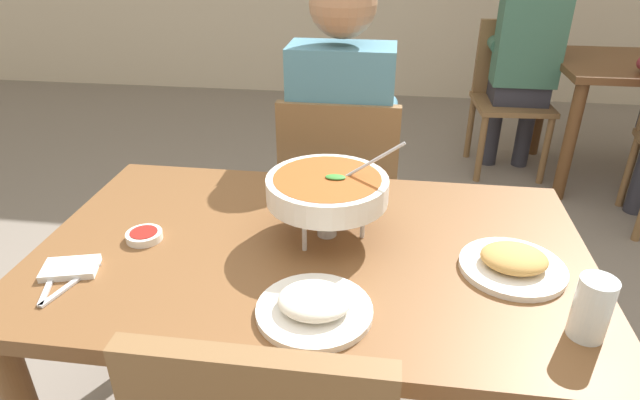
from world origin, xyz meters
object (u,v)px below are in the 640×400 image
Objects in this scene: appetizer_plate at (513,263)px; diner_main at (342,133)px; rice_plate at (314,306)px; drink_glass at (591,311)px; curry_bowl at (327,189)px; sauce_dish at (144,235)px; chair_bg_left at (510,88)px; chair_diner_main at (340,195)px; dining_table_main at (312,280)px; patron_bg_left at (526,53)px.

diner_main is at bearing 121.54° from appetizer_plate.
drink_glass reaches higher than rice_plate.
drink_glass is at bearing -29.05° from curry_bowl.
chair_bg_left reaches higher than sauce_dish.
chair_diner_main is 1.00× the size of chair_bg_left.
drink_glass is (0.53, 0.01, 0.04)m from rice_plate.
sauce_dish is at bearing -119.80° from chair_bg_left.
diner_main reaches higher than appetizer_plate.
dining_table_main is 0.44m from sauce_dish.
chair_diner_main is 1.82m from chair_bg_left.
appetizer_plate is at bearing -58.46° from diner_main.
appetizer_plate reaches higher than sauce_dish.
chair_diner_main is at bearing 121.37° from drink_glass.
diner_main is at bearing 90.00° from dining_table_main.
patron_bg_left is at bearing 58.58° from sauce_dish.
drink_glass is at bearing -98.45° from patron_bg_left.
patron_bg_left is at bearing -68.93° from chair_bg_left.
diner_main reaches higher than drink_glass.
curry_bowl is 0.62m from drink_glass.
appetizer_plate is at bearing 26.39° from rice_plate.
sauce_dish is at bearing 167.77° from drink_glass.
patron_bg_left is (0.46, 2.23, 0.00)m from appetizer_plate.
chair_diner_main is at bearing 122.67° from appetizer_plate.
curry_bowl is 0.46m from appetizer_plate.
patron_bg_left reaches higher than chair_bg_left.
drink_glass is at bearing -97.40° from chair_bg_left.
appetizer_plate is at bearing -100.47° from chair_bg_left.
appetizer_plate is (0.47, -0.04, 0.12)m from dining_table_main.
rice_plate and appetizer_plate have the same top height.
rice_plate is at bearing -108.69° from chair_bg_left.
sauce_dish is (-0.42, -0.03, 0.12)m from dining_table_main.
curry_bowl is at bearing -87.27° from chair_diner_main.
curry_bowl is 0.48m from sauce_dish.
diner_main is at bearing 60.83° from sauce_dish.
diner_main is at bearing 90.00° from chair_diner_main.
appetizer_plate is (0.44, -0.10, -0.11)m from curry_bowl.
diner_main is 5.46× the size of rice_plate.
chair_bg_left is at bearing 60.41° from chair_diner_main.
dining_table_main is 5.60× the size of appetizer_plate.
rice_plate is 0.53m from drink_glass.
rice_plate is at bearing -87.65° from curry_bowl.
dining_table_main is at bearing 157.09° from drink_glass.
curry_bowl is at bearing -111.37° from chair_bg_left.
curry_bowl is 0.37× the size of chair_bg_left.
curry_bowl is 2.32m from patron_bg_left.
dining_table_main is 0.71m from chair_diner_main.
chair_diner_main is at bearing 92.61° from rice_plate.
appetizer_plate is 0.27× the size of chair_bg_left.
sauce_dish is at bearing -119.17° from diner_main.
chair_diner_main is 0.69× the size of patron_bg_left.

